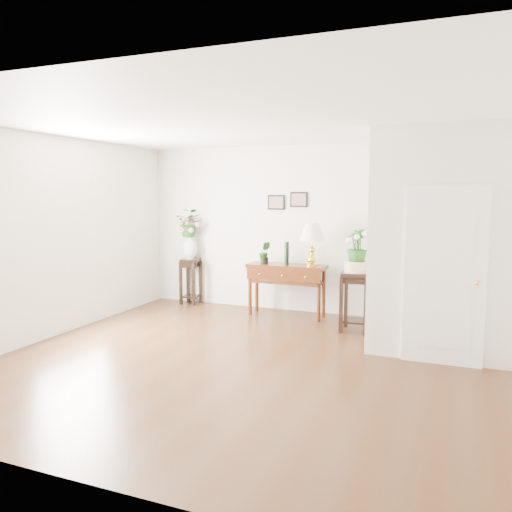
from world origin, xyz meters
The scene contains 20 objects.
floor centered at (0.00, 0.00, 0.00)m, with size 6.00×5.50×0.02m, color #442B18.
ceiling centered at (0.00, 0.00, 2.80)m, with size 6.00×5.50×0.02m, color white.
wall_back centered at (0.00, 2.75, 1.40)m, with size 6.00×0.02×2.80m, color silver.
wall_front centered at (0.00, -2.75, 1.40)m, with size 6.00×0.02×2.80m, color silver.
wall_left centered at (-3.00, 0.00, 1.40)m, with size 0.02×5.50×2.80m, color silver.
partition centered at (2.10, 1.77, 1.40)m, with size 1.80×1.95×2.80m, color silver.
door centered at (2.10, 0.78, 1.05)m, with size 0.90×0.05×2.10m, color white.
art_print_left centered at (-0.65, 2.73, 1.85)m, with size 0.30×0.02×0.25m, color black.
art_print_right centered at (-0.25, 2.73, 1.90)m, with size 0.30×0.02×0.25m, color black.
wall_ornament centered at (1.16, 1.90, 2.05)m, with size 0.51×0.51×0.07m, color #AC7229.
console_table centered at (-0.32, 2.31, 0.43)m, with size 1.28×0.43×0.86m, color #381109.
table_lamp centered at (0.10, 2.31, 1.21)m, with size 0.39×0.39×0.69m, color gold.
green_vase centered at (-0.32, 2.31, 1.03)m, with size 0.08×0.08×0.37m, color black.
potted_plant centered at (-0.70, 2.31, 1.03)m, with size 0.19×0.15×0.34m, color #1B4B16.
plant_stand_a centered at (-2.23, 2.55, 0.41)m, with size 0.32×0.32×0.83m, color black.
porcelain_vase centered at (-2.23, 2.55, 1.05)m, with size 0.26×0.26×0.44m, color silver, non-canonical shape.
lily_arrangement centered at (-2.23, 2.55, 1.48)m, with size 0.46×0.40×0.51m, color #1B4B16.
plant_stand_b centered at (0.90, 1.82, 0.44)m, with size 0.41×0.41×0.87m, color black.
ceramic_bowl centered at (0.90, 1.82, 0.95)m, with size 0.36×0.36×0.16m, color beige.
narcissus centered at (0.90, 1.82, 1.25)m, with size 0.28×0.28×0.50m, color #1B4B16.
Camera 1 is at (2.17, -5.32, 1.99)m, focal length 35.00 mm.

